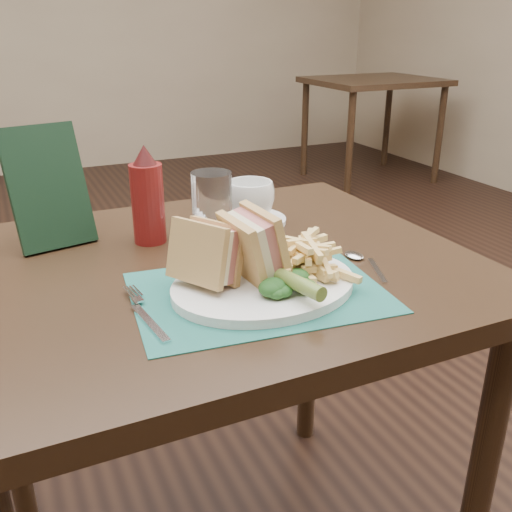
{
  "coord_description": "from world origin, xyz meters",
  "views": [
    {
      "loc": [
        -0.32,
        -1.37,
        1.14
      ],
      "look_at": [
        0.03,
        -0.61,
        0.8
      ],
      "focal_mm": 40.0,
      "sensor_mm": 36.0,
      "label": 1
    }
  ],
  "objects_px": {
    "plate": "(264,285)",
    "placemat": "(258,292)",
    "drinking_glass": "(212,206)",
    "coffee_cup": "(250,200)",
    "table_main": "(219,432)",
    "ketchup_bottle": "(147,195)",
    "sandwich_half_b": "(242,247)",
    "table_bg_right": "(370,130)",
    "saucer": "(250,220)",
    "sandwich_half_a": "(197,256)",
    "check_presenter": "(48,187)"
  },
  "relations": [
    {
      "from": "placemat",
      "to": "check_presenter",
      "type": "bearing_deg",
      "value": 126.27
    },
    {
      "from": "table_main",
      "to": "drinking_glass",
      "type": "bearing_deg",
      "value": 69.52
    },
    {
      "from": "table_bg_right",
      "to": "saucer",
      "type": "relative_size",
      "value": 6.0
    },
    {
      "from": "sandwich_half_b",
      "to": "coffee_cup",
      "type": "distance_m",
      "value": 0.32
    },
    {
      "from": "sandwich_half_a",
      "to": "drinking_glass",
      "type": "height_order",
      "value": "drinking_glass"
    },
    {
      "from": "coffee_cup",
      "to": "ketchup_bottle",
      "type": "distance_m",
      "value": 0.22
    },
    {
      "from": "ketchup_bottle",
      "to": "coffee_cup",
      "type": "bearing_deg",
      "value": 5.23
    },
    {
      "from": "ketchup_bottle",
      "to": "check_presenter",
      "type": "height_order",
      "value": "check_presenter"
    },
    {
      "from": "table_main",
      "to": "ketchup_bottle",
      "type": "height_order",
      "value": "ketchup_bottle"
    },
    {
      "from": "table_bg_right",
      "to": "ketchup_bottle",
      "type": "distance_m",
      "value": 3.51
    },
    {
      "from": "sandwich_half_b",
      "to": "ketchup_bottle",
      "type": "distance_m",
      "value": 0.28
    },
    {
      "from": "plate",
      "to": "sandwich_half_b",
      "type": "distance_m",
      "value": 0.07
    },
    {
      "from": "coffee_cup",
      "to": "sandwich_half_b",
      "type": "bearing_deg",
      "value": -116.32
    },
    {
      "from": "coffee_cup",
      "to": "ketchup_bottle",
      "type": "bearing_deg",
      "value": -174.77
    },
    {
      "from": "plate",
      "to": "saucer",
      "type": "bearing_deg",
      "value": 63.58
    },
    {
      "from": "saucer",
      "to": "drinking_glass",
      "type": "xyz_separation_m",
      "value": [
        -0.1,
        -0.05,
        0.06
      ]
    },
    {
      "from": "plate",
      "to": "saucer",
      "type": "height_order",
      "value": "plate"
    },
    {
      "from": "check_presenter",
      "to": "placemat",
      "type": "bearing_deg",
      "value": -65.89
    },
    {
      "from": "table_main",
      "to": "saucer",
      "type": "bearing_deg",
      "value": 48.13
    },
    {
      "from": "placemat",
      "to": "check_presenter",
      "type": "distance_m",
      "value": 0.45
    },
    {
      "from": "drinking_glass",
      "to": "coffee_cup",
      "type": "bearing_deg",
      "value": 26.48
    },
    {
      "from": "plate",
      "to": "drinking_glass",
      "type": "height_order",
      "value": "drinking_glass"
    },
    {
      "from": "sandwich_half_b",
      "to": "check_presenter",
      "type": "relative_size",
      "value": 0.49
    },
    {
      "from": "plate",
      "to": "placemat",
      "type": "bearing_deg",
      "value": -166.55
    },
    {
      "from": "table_bg_right",
      "to": "saucer",
      "type": "height_order",
      "value": "saucer"
    },
    {
      "from": "placemat",
      "to": "table_main",
      "type": "bearing_deg",
      "value": 96.86
    },
    {
      "from": "table_main",
      "to": "coffee_cup",
      "type": "xyz_separation_m",
      "value": [
        0.14,
        0.16,
        0.42
      ]
    },
    {
      "from": "sandwich_half_a",
      "to": "ketchup_bottle",
      "type": "distance_m",
      "value": 0.27
    },
    {
      "from": "placemat",
      "to": "plate",
      "type": "bearing_deg",
      "value": 19.5
    },
    {
      "from": "sandwich_half_a",
      "to": "saucer",
      "type": "height_order",
      "value": "sandwich_half_a"
    },
    {
      "from": "table_bg_right",
      "to": "coffee_cup",
      "type": "bearing_deg",
      "value": -130.03
    },
    {
      "from": "sandwich_half_a",
      "to": "drinking_glass",
      "type": "xyz_separation_m",
      "value": [
        0.11,
        0.23,
        -0.0
      ]
    },
    {
      "from": "placemat",
      "to": "plate",
      "type": "height_order",
      "value": "plate"
    },
    {
      "from": "ketchup_bottle",
      "to": "placemat",
      "type": "bearing_deg",
      "value": -72.12
    },
    {
      "from": "check_presenter",
      "to": "sandwich_half_a",
      "type": "bearing_deg",
      "value": -74.89
    },
    {
      "from": "drinking_glass",
      "to": "ketchup_bottle",
      "type": "xyz_separation_m",
      "value": [
        -0.12,
        0.03,
        0.03
      ]
    },
    {
      "from": "table_main",
      "to": "sandwich_half_b",
      "type": "xyz_separation_m",
      "value": [
        0.0,
        -0.13,
        0.45
      ]
    },
    {
      "from": "sandwich_half_b",
      "to": "drinking_glass",
      "type": "distance_m",
      "value": 0.24
    },
    {
      "from": "table_main",
      "to": "table_bg_right",
      "type": "relative_size",
      "value": 1.0
    },
    {
      "from": "sandwich_half_a",
      "to": "sandwich_half_b",
      "type": "xyz_separation_m",
      "value": [
        0.07,
        -0.0,
        0.0
      ]
    },
    {
      "from": "plate",
      "to": "ketchup_bottle",
      "type": "xyz_separation_m",
      "value": [
        -0.11,
        0.28,
        0.08
      ]
    },
    {
      "from": "sandwich_half_a",
      "to": "drinking_glass",
      "type": "bearing_deg",
      "value": 33.48
    },
    {
      "from": "placemat",
      "to": "saucer",
      "type": "bearing_deg",
      "value": 67.91
    },
    {
      "from": "placemat",
      "to": "check_presenter",
      "type": "xyz_separation_m",
      "value": [
        -0.26,
        0.35,
        0.11
      ]
    },
    {
      "from": "saucer",
      "to": "check_presenter",
      "type": "relative_size",
      "value": 0.66
    },
    {
      "from": "coffee_cup",
      "to": "check_presenter",
      "type": "height_order",
      "value": "check_presenter"
    },
    {
      "from": "table_bg_right",
      "to": "sandwich_half_b",
      "type": "xyz_separation_m",
      "value": [
        -2.28,
        -2.83,
        0.45
      ]
    },
    {
      "from": "placemat",
      "to": "coffee_cup",
      "type": "distance_m",
      "value": 0.34
    },
    {
      "from": "table_main",
      "to": "table_bg_right",
      "type": "bearing_deg",
      "value": 49.85
    },
    {
      "from": "sandwich_half_a",
      "to": "saucer",
      "type": "bearing_deg",
      "value": 22.08
    }
  ]
}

